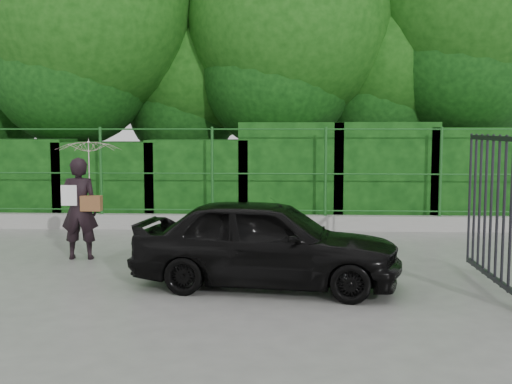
{
  "coord_description": "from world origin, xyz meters",
  "views": [
    {
      "loc": [
        1.92,
        -8.48,
        2.09
      ],
      "look_at": [
        1.45,
        1.3,
        1.1
      ],
      "focal_mm": 45.0,
      "sensor_mm": 36.0,
      "label": 1
    }
  ],
  "objects": [
    {
      "name": "trees",
      "position": [
        1.14,
        7.74,
        4.62
      ],
      "size": [
        17.1,
        6.15,
        8.08
      ],
      "color": "black",
      "rests_on": "ground"
    },
    {
      "name": "car",
      "position": [
        1.66,
        -0.21,
        0.59
      ],
      "size": [
        3.65,
        1.9,
        1.18
      ],
      "primitive_type": "imported",
      "rotation": [
        0.0,
        0.0,
        1.42
      ],
      "color": "black",
      "rests_on": "ground"
    },
    {
      "name": "hedge",
      "position": [
        0.21,
        5.5,
        1.0
      ],
      "size": [
        14.2,
        1.2,
        2.2
      ],
      "color": "black",
      "rests_on": "ground"
    },
    {
      "name": "kerb",
      "position": [
        0.0,
        4.5,
        0.15
      ],
      "size": [
        14.0,
        0.25,
        0.3
      ],
      "primitive_type": "cube",
      "color": "#9E9E99",
      "rests_on": "ground"
    },
    {
      "name": "ground",
      "position": [
        0.0,
        0.0,
        0.0
      ],
      "size": [
        80.0,
        80.0,
        0.0
      ],
      "primitive_type": "plane",
      "color": "gray"
    },
    {
      "name": "woman",
      "position": [
        -1.25,
        1.47,
        1.27
      ],
      "size": [
        1.0,
        1.02,
        1.91
      ],
      "color": "black",
      "rests_on": "ground"
    },
    {
      "name": "gate",
      "position": [
        4.6,
        -0.72,
        1.19
      ],
      "size": [
        0.22,
        2.33,
        2.36
      ],
      "color": "black",
      "rests_on": "ground"
    },
    {
      "name": "fence",
      "position": [
        0.22,
        4.5,
        1.2
      ],
      "size": [
        14.13,
        0.06,
        1.8
      ],
      "color": "#1C551E",
      "rests_on": "kerb"
    }
  ]
}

